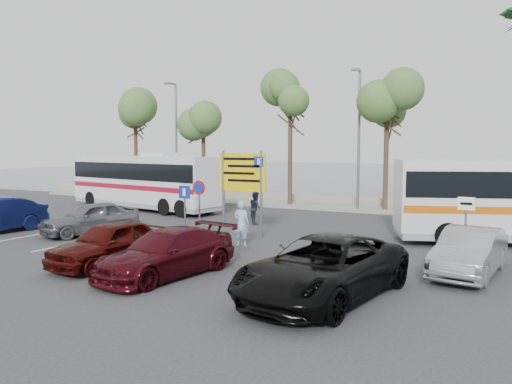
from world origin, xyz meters
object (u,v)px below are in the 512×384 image
at_px(street_lamp_left, 175,135).
at_px(street_lamp_right, 359,132).
at_px(car_red, 110,243).
at_px(car_silver_b, 469,252).
at_px(car_silver_a, 90,218).
at_px(suv_black, 324,268).
at_px(coach_bus_left, 144,183).
at_px(car_maroon, 167,253).
at_px(pedestrian_near, 242,223).
at_px(direction_sign, 242,179).
at_px(pedestrian_far, 256,208).

relative_size(street_lamp_left, street_lamp_right, 1.00).
bearing_deg(car_red, car_silver_b, 25.54).
bearing_deg(car_silver_a, suv_black, 0.85).
distance_m(coach_bus_left, car_maroon, 16.32).
xyz_separation_m(car_silver_a, car_silver_b, (15.00, -0.03, -0.02)).
relative_size(street_lamp_right, coach_bus_left, 0.71).
bearing_deg(pedestrian_near, car_red, 61.84).
bearing_deg(suv_black, street_lamp_left, 145.01).
distance_m(street_lamp_right, car_silver_b, 15.22).
height_order(car_silver_b, pedestrian_near, pedestrian_near).
bearing_deg(direction_sign, car_red, -100.45).
bearing_deg(car_silver_b, pedestrian_near, -177.97).
xyz_separation_m(direction_sign, pedestrian_near, (1.00, -1.84, -1.57)).
bearing_deg(car_silver_a, pedestrian_near, 25.84).
relative_size(street_lamp_right, car_silver_b, 1.93).
xyz_separation_m(car_silver_b, pedestrian_far, (-10.00, 5.80, 0.11)).
xyz_separation_m(car_maroon, car_red, (-2.40, 0.24, 0.03)).
bearing_deg(direction_sign, street_lamp_right, 79.06).
bearing_deg(pedestrian_far, car_silver_a, 104.03).
bearing_deg(pedestrian_far, street_lamp_right, -57.79).
bearing_deg(suv_black, car_silver_a, 171.14).
relative_size(street_lamp_left, coach_bus_left, 0.71).
bearing_deg(car_maroon, pedestrian_far, 112.01).
bearing_deg(car_maroon, car_silver_a, 159.75).
bearing_deg(pedestrian_far, suv_black, -179.73).
relative_size(car_maroon, car_red, 1.12).
xyz_separation_m(street_lamp_left, street_lamp_right, (13.00, 0.00, 0.00)).
bearing_deg(street_lamp_right, suv_black, -76.77).
height_order(suv_black, pedestrian_far, pedestrian_far).
bearing_deg(car_silver_b, pedestrian_far, 157.44).
xyz_separation_m(street_lamp_right, car_silver_b, (7.00, -12.94, -3.92)).
distance_m(pedestrian_near, pedestrian_far, 5.41).
relative_size(street_lamp_left, direction_sign, 2.23).
height_order(street_lamp_left, direction_sign, street_lamp_left).
xyz_separation_m(coach_bus_left, car_maroon, (10.96, -12.06, -0.92)).
bearing_deg(pedestrian_near, car_maroon, 89.69).
distance_m(car_silver_a, car_silver_b, 15.00).
relative_size(direction_sign, pedestrian_near, 2.09).
relative_size(coach_bus_left, car_red, 2.72).
bearing_deg(street_lamp_right, car_maroon, -92.65).
distance_m(street_lamp_right, car_silver_a, 15.68).
height_order(car_red, suv_black, suv_black).
relative_size(coach_bus_left, car_silver_b, 2.72).
bearing_deg(coach_bus_left, suv_black, -37.44).
height_order(street_lamp_left, pedestrian_far, street_lamp_left).
distance_m(car_silver_b, pedestrian_far, 11.56).
height_order(car_silver_a, suv_black, suv_black).
distance_m(direction_sign, coach_bus_left, 11.16).
relative_size(direction_sign, car_silver_b, 0.87).
xyz_separation_m(street_lamp_right, car_red, (-3.19, -16.78, -3.89)).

